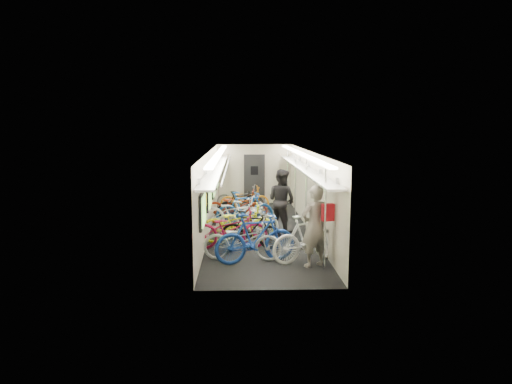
{
  "coord_description": "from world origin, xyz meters",
  "views": [
    {
      "loc": [
        -0.6,
        -13.45,
        3.16
      ],
      "look_at": [
        -0.1,
        0.27,
        1.15
      ],
      "focal_mm": 32.0,
      "sensor_mm": 36.0,
      "label": 1
    }
  ],
  "objects": [
    {
      "name": "bicycle_2",
      "position": [
        -0.86,
        -1.94,
        0.52
      ],
      "size": [
        2.02,
        0.84,
        1.03
      ],
      "primitive_type": "imported",
      "rotation": [
        0.0,
        0.0,
        1.65
      ],
      "color": "maroon",
      "rests_on": "ground"
    },
    {
      "name": "bicycle_3",
      "position": [
        -0.31,
        -1.9,
        0.49
      ],
      "size": [
        1.68,
        0.91,
        0.97
      ],
      "primitive_type": "imported",
      "rotation": [
        0.0,
        0.0,
        1.28
      ],
      "color": "black",
      "rests_on": "ground"
    },
    {
      "name": "backpack",
      "position": [
        1.33,
        -3.72,
        1.28
      ],
      "size": [
        0.28,
        0.19,
        0.38
      ],
      "primitive_type": "cube",
      "rotation": [
        0.0,
        0.0,
        0.22
      ],
      "color": "#B2111D",
      "rests_on": "passenger_near"
    },
    {
      "name": "bicycle_10",
      "position": [
        -0.42,
        3.03,
        0.48
      ],
      "size": [
        1.88,
        0.85,
        0.96
      ],
      "primitive_type": "imported",
      "rotation": [
        0.0,
        0.0,
        1.69
      ],
      "color": "orange",
      "rests_on": "ground"
    },
    {
      "name": "bicycle_1",
      "position": [
        -0.24,
        -3.21,
        0.59
      ],
      "size": [
        2.03,
        1.09,
        1.17
      ],
      "primitive_type": "imported",
      "rotation": [
        0.0,
        0.0,
        1.86
      ],
      "color": "navy",
      "rests_on": "ground"
    },
    {
      "name": "bicycle_12",
      "position": [
        -0.56,
        3.31,
        0.48
      ],
      "size": [
        1.93,
        0.93,
        0.97
      ],
      "primitive_type": "imported",
      "rotation": [
        0.0,
        0.0,
        1.41
      ],
      "color": "slate",
      "rests_on": "ground"
    },
    {
      "name": "passenger_near",
      "position": [
        1.06,
        -3.54,
        0.93
      ],
      "size": [
        0.8,
        0.7,
        1.86
      ],
      "primitive_type": "imported",
      "rotation": [
        0.0,
        0.0,
        3.61
      ],
      "color": "gray",
      "rests_on": "ground"
    },
    {
      "name": "bicycle_11",
      "position": [
        0.97,
        -3.17,
        0.56
      ],
      "size": [
        1.92,
        1.26,
        1.12
      ],
      "primitive_type": "imported",
      "rotation": [
        0.0,
        0.0,
        2.0
      ],
      "color": "white",
      "rests_on": "ground"
    },
    {
      "name": "bicycle_7",
      "position": [
        -0.44,
        0.66,
        0.56
      ],
      "size": [
        1.92,
        0.9,
        1.11
      ],
      "primitive_type": "imported",
      "rotation": [
        0.0,
        0.0,
        1.78
      ],
      "color": "#194C98",
      "rests_on": "ground"
    },
    {
      "name": "bicycle_8",
      "position": [
        -0.72,
        1.15,
        0.55
      ],
      "size": [
        2.13,
        0.88,
        1.09
      ],
      "primitive_type": "imported",
      "rotation": [
        0.0,
        0.0,
        1.49
      ],
      "color": "maroon",
      "rests_on": "ground"
    },
    {
      "name": "bicycle_0",
      "position": [
        -0.55,
        -3.01,
        0.49
      ],
      "size": [
        1.92,
        0.88,
        0.97
      ],
      "primitive_type": "imported",
      "rotation": [
        0.0,
        0.0,
        1.44
      ],
      "color": "#A7A8AC",
      "rests_on": "ground"
    },
    {
      "name": "bicycle_6",
      "position": [
        -0.77,
        0.19,
        0.52
      ],
      "size": [
        2.1,
        1.28,
        1.04
      ],
      "primitive_type": "imported",
      "rotation": [
        0.0,
        0.0,
        1.25
      ],
      "color": "silver",
      "rests_on": "ground"
    },
    {
      "name": "train_car_shell",
      "position": [
        -0.36,
        0.71,
        1.66
      ],
      "size": [
        10.0,
        10.0,
        10.0
      ],
      "color": "black",
      "rests_on": "ground"
    },
    {
      "name": "bicycle_4",
      "position": [
        -0.65,
        -1.33,
        0.53
      ],
      "size": [
        2.05,
        0.81,
        1.06
      ],
      "primitive_type": "imported",
      "rotation": [
        0.0,
        0.0,
        1.63
      ],
      "color": "#C6CA13",
      "rests_on": "ground"
    },
    {
      "name": "passenger_mid",
      "position": [
        0.64,
        -0.1,
        0.94
      ],
      "size": [
        1.15,
        1.15,
        1.88
      ],
      "primitive_type": "imported",
      "rotation": [
        0.0,
        0.0,
        2.37
      ],
      "color": "black",
      "rests_on": "ground"
    },
    {
      "name": "bicycle_9",
      "position": [
        -0.58,
        1.93,
        0.48
      ],
      "size": [
        1.65,
        0.82,
        0.95
      ],
      "primitive_type": "imported",
      "rotation": [
        0.0,
        0.0,
        1.82
      ],
      "color": "black",
      "rests_on": "ground"
    },
    {
      "name": "bicycle_5",
      "position": [
        -0.39,
        -0.86,
        0.53
      ],
      "size": [
        1.8,
        0.6,
        1.07
      ],
      "primitive_type": "imported",
      "rotation": [
        0.0,
        0.0,
        1.51
      ],
      "color": "silver",
      "rests_on": "ground"
    }
  ]
}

